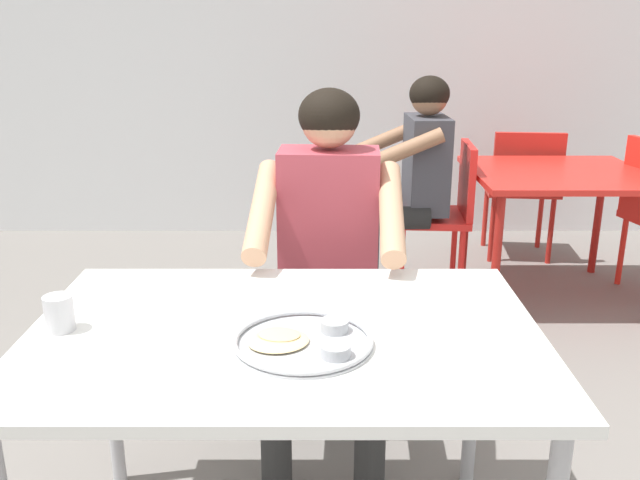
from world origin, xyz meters
name	(u,v)px	position (x,y,z in m)	size (l,w,h in m)	color
table_foreground	(284,353)	(-0.09, 0.08, 0.66)	(1.26, 0.85, 0.73)	white
thali_tray	(304,341)	(-0.04, -0.01, 0.74)	(0.33, 0.33, 0.03)	#B7BABF
drinking_cup	(58,312)	(-0.64, 0.08, 0.77)	(0.07, 0.07, 0.09)	silver
chair_foreground	(328,287)	(0.03, 0.95, 0.49)	(0.42, 0.46, 0.84)	#3F3F44
diner_foreground	(327,242)	(0.03, 0.73, 0.74)	(0.51, 0.57, 1.24)	#353535
table_background_red	(556,186)	(1.26, 2.06, 0.62)	(0.90, 0.86, 0.70)	red
chair_red_left	(444,208)	(0.67, 2.08, 0.50)	(0.42, 0.42, 0.84)	red
chair_red_far	(522,183)	(1.26, 2.69, 0.49)	(0.48, 0.44, 0.82)	red
patron_background	(407,169)	(0.46, 2.06, 0.71)	(0.56, 0.50, 1.19)	black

